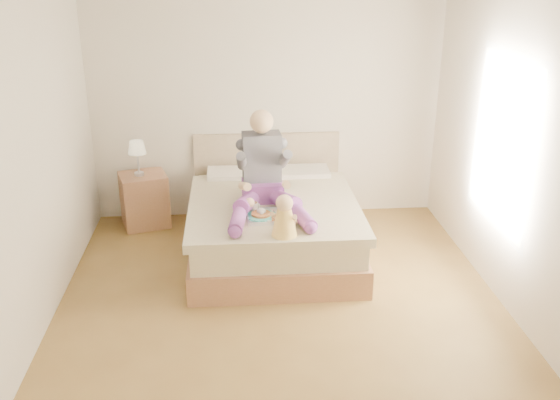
{
  "coord_description": "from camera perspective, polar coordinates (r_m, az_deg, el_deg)",
  "views": [
    {
      "loc": [
        -0.38,
        -4.91,
        2.97
      ],
      "look_at": [
        0.05,
        0.71,
        0.71
      ],
      "focal_mm": 40.0,
      "sensor_mm": 36.0,
      "label": 1
    }
  ],
  "objects": [
    {
      "name": "lamp",
      "position": [
        7.11,
        -12.95,
        4.53
      ],
      "size": [
        0.2,
        0.2,
        0.4
      ],
      "color": "silver",
      "rests_on": "nightstand"
    },
    {
      "name": "bed",
      "position": [
        6.57,
        -0.7,
        -1.99
      ],
      "size": [
        1.7,
        2.18,
        1.0
      ],
      "color": "brown",
      "rests_on": "ground"
    },
    {
      "name": "adult",
      "position": [
        6.14,
        -1.48,
        2.03
      ],
      "size": [
        0.81,
        1.16,
        0.95
      ],
      "rotation": [
        0.0,
        0.0,
        0.05
      ],
      "color": "#7B3990",
      "rests_on": "bed"
    },
    {
      "name": "tray",
      "position": [
        5.93,
        -0.81,
        -1.3
      ],
      "size": [
        0.49,
        0.39,
        0.13
      ],
      "rotation": [
        0.0,
        0.0,
        0.05
      ],
      "color": "silver",
      "rests_on": "bed"
    },
    {
      "name": "baby",
      "position": [
        5.51,
        0.43,
        -1.71
      ],
      "size": [
        0.28,
        0.35,
        0.39
      ],
      "rotation": [
        0.0,
        0.0,
        -0.35
      ],
      "color": "#FFCB50",
      "rests_on": "bed"
    },
    {
      "name": "room",
      "position": [
        5.15,
        0.93,
        5.37
      ],
      "size": [
        4.02,
        4.22,
        2.71
      ],
      "color": "brown",
      "rests_on": "ground"
    },
    {
      "name": "nightstand",
      "position": [
        7.33,
        -12.28,
        0.02
      ],
      "size": [
        0.61,
        0.58,
        0.62
      ],
      "rotation": [
        0.0,
        0.0,
        0.3
      ],
      "color": "brown",
      "rests_on": "ground"
    }
  ]
}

